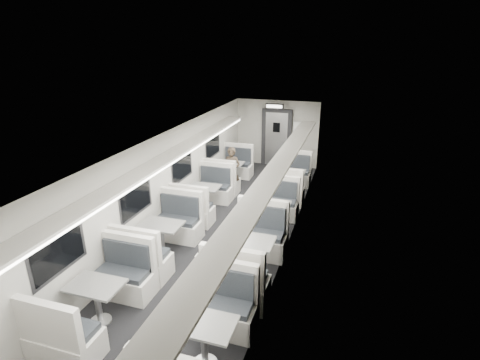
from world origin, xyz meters
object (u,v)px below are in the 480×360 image
Objects in this scene: booth_left_d at (98,303)px; booth_right_c at (249,257)px; booth_right_d at (204,344)px; booth_left_a at (230,173)px; booth_right_b at (272,216)px; booth_right_a at (290,182)px; booth_left_c at (162,239)px; passenger at (232,171)px; vestibule_door at (276,138)px; booth_left_b at (204,198)px; exit_sign at (275,106)px.

booth_right_c reaches higher than booth_left_d.
booth_left_d is 0.99× the size of booth_right_d.
booth_left_a reaches higher than booth_right_b.
booth_right_a is 0.90× the size of booth_right_c.
passenger reaches higher than booth_left_c.
passenger reaches higher than booth_right_b.
booth_right_a is 0.98× the size of vestibule_door.
booth_left_d is 1.03× the size of booth_right_a.
booth_right_c is (2.00, -2.52, 0.04)m from booth_left_b.
booth_left_c is at bearing 129.14° from booth_right_d.
booth_right_b is at bearing -53.14° from booth_left_a.
passenger is 3.18m from vestibule_door.
booth_left_c is 3.50× the size of exit_sign.
passenger reaches higher than booth_left_a.
booth_left_b is 4.55m from exit_sign.
booth_left_d is at bearing -96.69° from exit_sign.
exit_sign is at bearing 75.98° from booth_left_b.
booth_right_d is 3.46× the size of exit_sign.
exit_sign is at bearing 98.71° from booth_right_c.
booth_left_d is 1.46× the size of passenger.
exit_sign reaches higher than passenger.
booth_left_b is 1.43× the size of passenger.
booth_right_b is at bearing -78.70° from vestibule_door.
booth_left_b is at bearing 90.00° from booth_left_d.
booth_right_c is at bearing -51.57° from booth_left_b.
booth_right_b is at bearing -90.00° from booth_right_a.
booth_right_a is 2.81m from vestibule_door.
booth_left_c is 2.01m from booth_right_c.
booth_left_a is 5.08m from booth_right_c.
booth_left_a is 0.88m from passenger.
exit_sign reaches higher than vestibule_door.
booth_right_a is at bearing -68.48° from vestibule_door.
exit_sign reaches higher than booth_left_c.
booth_left_b is at bearing -102.55° from vestibule_door.
booth_right_d is 1.02× the size of vestibule_door.
booth_right_b is 5.15m from vestibule_door.
exit_sign is (1.00, 4.00, 1.91)m from booth_left_b.
booth_right_d is (0.00, -6.78, 0.02)m from booth_right_a.
booth_right_b is at bearing -77.52° from exit_sign.
booth_left_c is 2.16m from booth_left_d.
exit_sign is at bearing 61.62° from booth_left_a.
booth_left_c reaches higher than booth_right_a.
booth_right_d reaches higher than booth_right_a.
booth_left_c is (0.00, -2.36, 0.02)m from booth_left_b.
booth_right_c is at bearing -90.00° from booth_right_b.
passenger is (-1.69, -0.55, 0.36)m from booth_right_a.
booth_left_a is 7.25m from booth_right_d.
booth_left_a is 6.68m from booth_left_d.
booth_left_a is at bearing -118.38° from exit_sign.
booth_left_c is 1.03× the size of vestibule_door.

